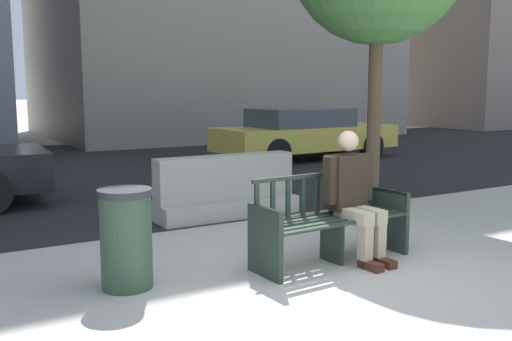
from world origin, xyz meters
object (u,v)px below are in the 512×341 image
object	(u,v)px
jersey_barrier_centre	(225,191)
seated_person	(353,193)
street_bench	(331,223)
car_taxi_near	(305,133)
trash_bin	(126,238)

from	to	relation	value
jersey_barrier_centre	seated_person	bearing A→B (deg)	-85.98
seated_person	jersey_barrier_centre	bearing A→B (deg)	94.02
street_bench	seated_person	distance (m)	0.38
street_bench	car_taxi_near	bearing A→B (deg)	56.23
seated_person	car_taxi_near	world-z (taller)	seated_person
street_bench	trash_bin	world-z (taller)	same
jersey_barrier_centre	trash_bin	distance (m)	2.96
seated_person	trash_bin	xyz separation A→B (m)	(-2.25, 0.34, -0.25)
car_taxi_near	trash_bin	distance (m)	9.62
seated_person	trash_bin	distance (m)	2.29
street_bench	jersey_barrier_centre	world-z (taller)	street_bench
car_taxi_near	trash_bin	world-z (taller)	car_taxi_near
jersey_barrier_centre	street_bench	bearing A→B (deg)	-91.60
car_taxi_near	trash_bin	size ratio (longest dim) A/B	5.41
trash_bin	jersey_barrier_centre	bearing A→B (deg)	45.49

